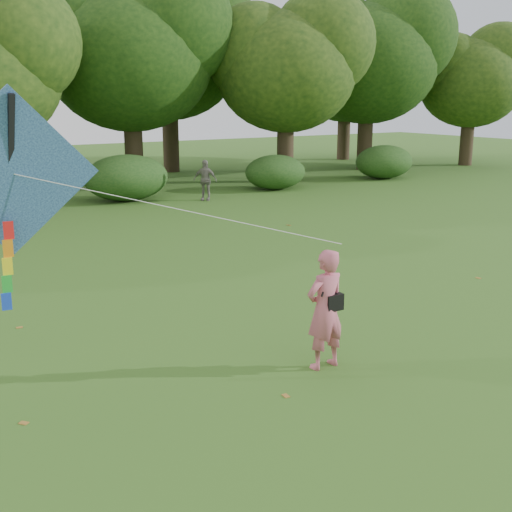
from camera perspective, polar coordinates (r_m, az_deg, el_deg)
ground at (r=10.42m, az=9.54°, el=-9.78°), size 100.00×100.00×0.00m
man_kite_flyer at (r=10.02m, az=6.16°, el=-4.75°), size 0.72×0.49×1.91m
bystander_right at (r=26.50m, az=-4.56°, el=6.74°), size 0.99×0.97×1.67m
crossbody_bag at (r=10.03m, az=6.81°, el=-4.00°), size 0.43×0.20×0.73m
flying_kite at (r=9.62m, az=-20.89°, el=6.61°), size 5.54×2.39×3.18m
tree_line at (r=31.04m, az=-17.72°, el=16.03°), size 54.70×15.30×9.48m
shrub_band at (r=25.52m, az=-19.06°, el=5.79°), size 39.15×3.22×1.88m
fallen_leaves at (r=12.71m, az=-5.20°, el=-5.16°), size 10.82×14.15×0.01m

